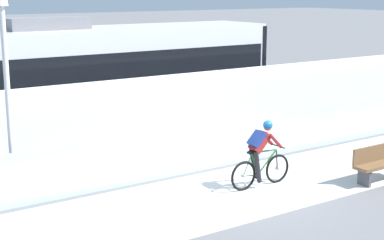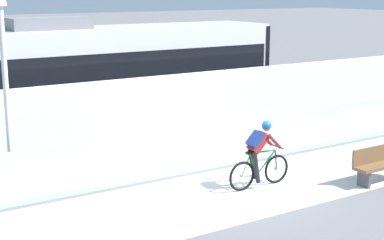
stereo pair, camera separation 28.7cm
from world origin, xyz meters
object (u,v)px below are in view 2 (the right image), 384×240
lamp_post_antenna (3,54)px  bench (380,163)px  tram (111,76)px  cyclist_on_bike (260,155)px

lamp_post_antenna → bench: bearing=-23.3°
lamp_post_antenna → bench: lamp_post_antenna is taller
lamp_post_antenna → bench: size_ratio=3.25×
tram → bench: tram is taller
cyclist_on_bike → bench: (2.71, -1.28, -0.32)m
tram → cyclist_on_bike: tram is taller
tram → bench: bearing=-67.4°
cyclist_on_bike → tram: bearing=95.6°
cyclist_on_bike → lamp_post_antenna: 6.19m
tram → lamp_post_antenna: 6.71m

